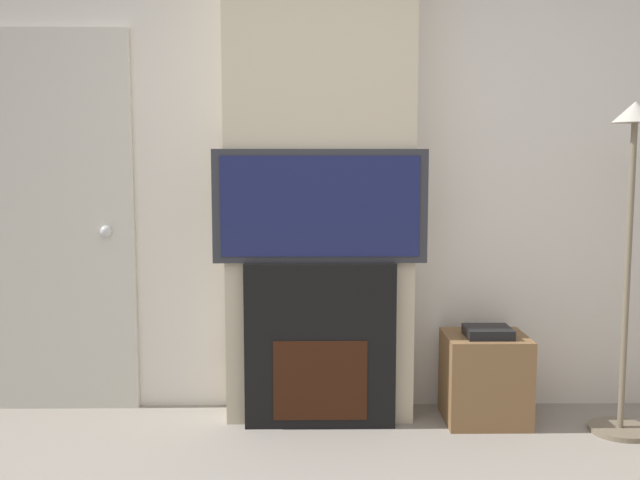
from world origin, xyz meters
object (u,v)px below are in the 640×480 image
at_px(fireplace, 320,345).
at_px(floor_lamp, 629,231).
at_px(media_stand, 485,377).
at_px(television, 320,206).

bearing_deg(fireplace, floor_lamp, -4.74).
bearing_deg(fireplace, media_stand, 2.67).
relative_size(floor_lamp, media_stand, 3.22).
height_order(fireplace, television, television).
distance_m(fireplace, television, 0.70).
relative_size(television, media_stand, 2.11).
distance_m(television, media_stand, 1.23).
bearing_deg(fireplace, television, -90.00).
distance_m(fireplace, floor_lamp, 1.61).
bearing_deg(media_stand, fireplace, -177.33).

